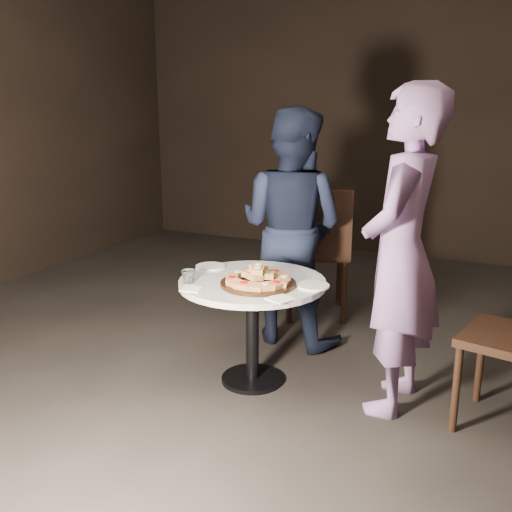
# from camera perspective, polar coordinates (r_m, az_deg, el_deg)

# --- Properties ---
(floor) EXTENTS (7.00, 7.00, 0.00)m
(floor) POSITION_cam_1_polar(r_m,az_deg,el_deg) (3.46, -0.47, -12.88)
(floor) COLOR black
(floor) RESTS_ON ground
(table) EXTENTS (0.92, 0.92, 0.64)m
(table) POSITION_cam_1_polar(r_m,az_deg,el_deg) (3.32, -0.37, -4.35)
(table) COLOR black
(table) RESTS_ON ground
(serving_board) EXTENTS (0.50, 0.50, 0.02)m
(serving_board) POSITION_cam_1_polar(r_m,az_deg,el_deg) (3.19, 0.21, -2.77)
(serving_board) COLOR black
(serving_board) RESTS_ON table
(focaccia_pile) EXTENTS (0.38, 0.37, 0.10)m
(focaccia_pile) POSITION_cam_1_polar(r_m,az_deg,el_deg) (3.18, 0.21, -2.13)
(focaccia_pile) COLOR #B57946
(focaccia_pile) RESTS_ON serving_board
(plate_left) EXTENTS (0.24, 0.24, 0.01)m
(plate_left) POSITION_cam_1_polar(r_m,az_deg,el_deg) (3.55, -4.58, -1.03)
(plate_left) COLOR white
(plate_left) RESTS_ON table
(plate_right) EXTENTS (0.19, 0.19, 0.01)m
(plate_right) POSITION_cam_1_polar(r_m,az_deg,el_deg) (3.18, 5.72, -2.96)
(plate_right) COLOR white
(plate_right) RESTS_ON table
(water_glass) EXTENTS (0.10, 0.10, 0.08)m
(water_glass) POSITION_cam_1_polar(r_m,az_deg,el_deg) (3.24, -6.77, -2.04)
(water_glass) COLOR silver
(water_glass) RESTS_ON table
(napkin_near) EXTENTS (0.13, 0.13, 0.01)m
(napkin_near) POSITION_cam_1_polar(r_m,az_deg,el_deg) (3.14, -6.44, -3.28)
(napkin_near) COLOR white
(napkin_near) RESTS_ON table
(napkin_far) EXTENTS (0.16, 0.16, 0.01)m
(napkin_far) POSITION_cam_1_polar(r_m,az_deg,el_deg) (2.96, 2.49, -4.29)
(napkin_far) COLOR white
(napkin_far) RESTS_ON table
(chair_far) EXTENTS (0.63, 0.65, 1.03)m
(chair_far) POSITION_cam_1_polar(r_m,az_deg,el_deg) (4.33, 6.14, 1.11)
(chair_far) COLOR black
(chair_far) RESTS_ON ground
(diner_navy) EXTENTS (0.86, 0.71, 1.61)m
(diner_navy) POSITION_cam_1_polar(r_m,az_deg,el_deg) (3.90, 3.53, 2.83)
(diner_navy) COLOR black
(diner_navy) RESTS_ON ground
(diner_teal) EXTENTS (0.44, 0.65, 1.73)m
(diner_teal) POSITION_cam_1_polar(r_m,az_deg,el_deg) (3.06, 14.30, 0.24)
(diner_teal) COLOR slate
(diner_teal) RESTS_ON ground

